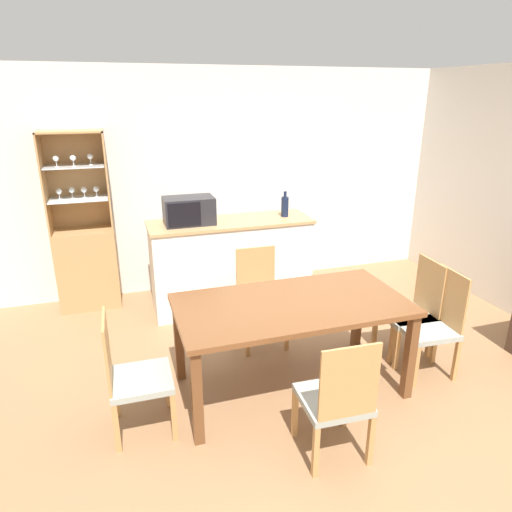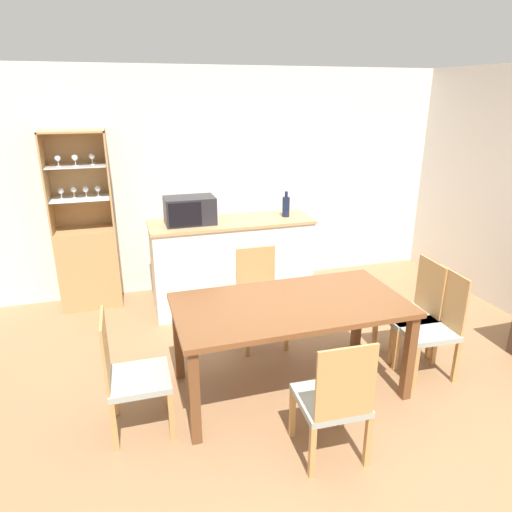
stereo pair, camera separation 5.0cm
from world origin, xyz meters
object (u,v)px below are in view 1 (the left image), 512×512
(dining_chair_side_left_near, at_px, (133,377))
(wine_bottle, at_px, (285,206))
(dining_chair_head_far, at_px, (260,299))
(dining_chair_head_near, at_px, (337,400))
(dining_chair_side_right_near, at_px, (432,325))
(microwave, at_px, (189,211))
(dining_table, at_px, (292,313))
(display_cabinet, at_px, (86,255))
(dining_chair_side_right_far, at_px, (412,311))

(dining_chair_side_left_near, xyz_separation_m, wine_bottle, (1.77, 1.76, 0.66))
(dining_chair_side_left_near, distance_m, dining_chair_head_far, 1.52)
(dining_chair_head_near, bearing_deg, dining_chair_side_right_near, 30.33)
(dining_chair_head_far, distance_m, microwave, 1.20)
(dining_table, xyz_separation_m, dining_chair_side_left_near, (-1.21, -0.14, -0.24))
(display_cabinet, bearing_deg, dining_chair_head_far, -40.60)
(dining_chair_head_far, bearing_deg, dining_chair_side_right_near, 144.01)
(dining_chair_head_near, distance_m, dining_chair_side_right_far, 1.52)
(dining_chair_head_near, bearing_deg, dining_chair_side_right_far, 39.51)
(dining_chair_side_left_near, bearing_deg, microwave, 158.81)
(dining_table, bearing_deg, microwave, 106.53)
(dining_chair_head_far, bearing_deg, dining_chair_side_left_near, 38.55)
(dining_table, distance_m, dining_chair_side_right_far, 1.24)
(display_cabinet, bearing_deg, dining_chair_head_near, -61.78)
(display_cabinet, relative_size, dining_chair_head_far, 2.12)
(display_cabinet, height_order, wine_bottle, display_cabinet)
(display_cabinet, xyz_separation_m, dining_chair_side_right_far, (2.77, -1.99, -0.15))
(dining_chair_head_far, distance_m, wine_bottle, 1.21)
(dining_chair_side_right_near, height_order, microwave, microwave)
(dining_chair_side_left_near, height_order, dining_chair_head_near, same)
(dining_table, distance_m, dining_chair_head_near, 0.82)
(dining_chair_side_right_far, bearing_deg, wine_bottle, 26.48)
(dining_chair_side_right_far, height_order, dining_chair_side_right_near, same)
(microwave, bearing_deg, wine_bottle, -1.09)
(dining_chair_side_right_near, bearing_deg, display_cabinet, 54.58)
(display_cabinet, distance_m, dining_chair_side_left_near, 2.29)
(dining_chair_head_near, xyz_separation_m, dining_chair_side_right_far, (1.21, 0.92, 0.00))
(dining_chair_head_near, xyz_separation_m, microwave, (-0.49, 2.43, 0.69))
(dining_table, bearing_deg, wine_bottle, 70.89)
(dining_table, xyz_separation_m, dining_chair_side_right_far, (1.21, 0.13, -0.24))
(display_cabinet, distance_m, dining_table, 2.63)
(dining_chair_side_left_near, relative_size, microwave, 1.76)
(dining_chair_head_near, xyz_separation_m, dining_chair_side_right_near, (1.21, 0.64, 0.00))
(dining_chair_side_right_far, distance_m, dining_chair_side_right_near, 0.27)
(dining_chair_head_near, height_order, microwave, microwave)
(dining_table, relative_size, wine_bottle, 6.34)
(display_cabinet, height_order, dining_table, display_cabinet)
(display_cabinet, height_order, microwave, display_cabinet)
(wine_bottle, bearing_deg, dining_chair_side_right_near, -69.84)
(display_cabinet, distance_m, dining_chair_side_right_far, 3.41)
(dining_chair_head_far, bearing_deg, display_cabinet, -39.24)
(dining_chair_side_right_far, xyz_separation_m, wine_bottle, (-0.65, 1.49, 0.66))
(dining_chair_side_right_far, relative_size, microwave, 1.76)
(dining_chair_side_right_far, bearing_deg, dining_chair_head_near, 130.08)
(dining_chair_side_right_near, xyz_separation_m, wine_bottle, (-0.65, 1.76, 0.66))
(display_cabinet, relative_size, dining_chair_side_right_near, 2.12)
(display_cabinet, relative_size, microwave, 3.74)
(dining_chair_head_near, bearing_deg, dining_table, 92.25)
(dining_chair_side_right_near, bearing_deg, dining_table, 87.20)
(dining_chair_side_right_far, xyz_separation_m, microwave, (-1.70, 1.51, 0.69))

